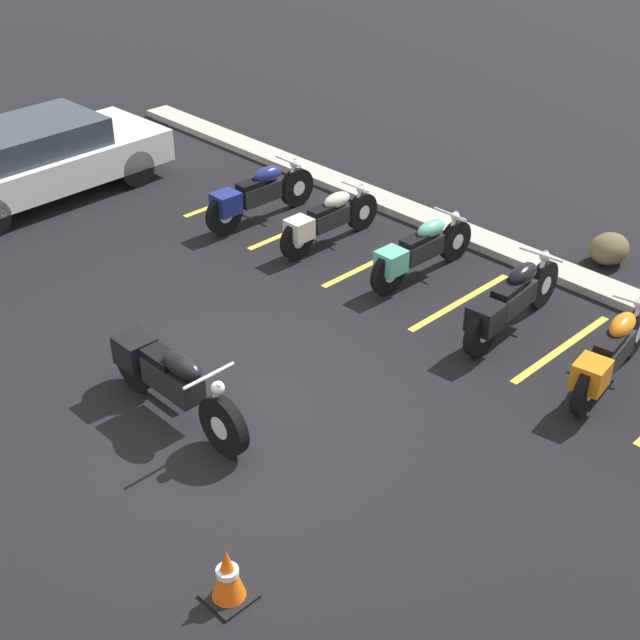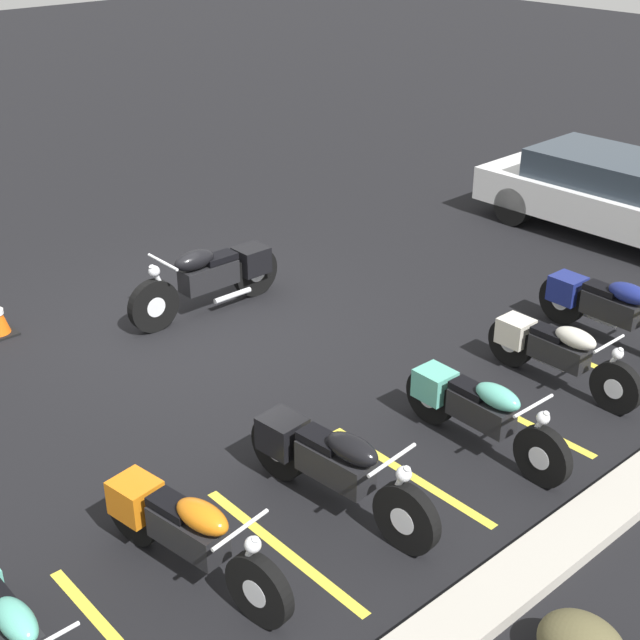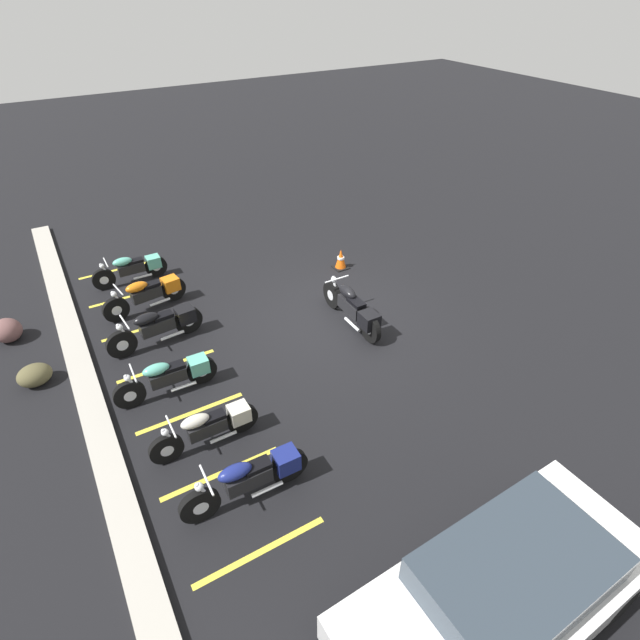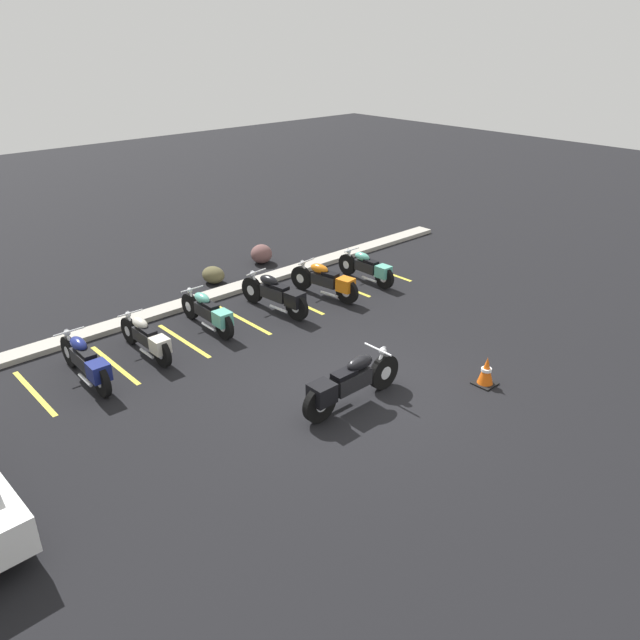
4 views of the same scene
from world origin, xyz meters
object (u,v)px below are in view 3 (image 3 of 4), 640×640
Objects in this scene: parked_bike_0 at (252,477)px; landscape_rock_0 at (35,375)px; landscape_rock_1 at (7,330)px; parked_bike_5 at (133,268)px; car_white at (504,590)px; parked_bike_1 at (210,426)px; parked_bike_3 at (160,325)px; traffic_cone at (341,259)px; parked_bike_4 at (149,293)px; motorcycle_black_featured at (353,308)px; parked_bike_2 at (171,376)px.

parked_bike_0 is 5.44m from landscape_rock_0.
parked_bike_5 is at bearing -69.27° from landscape_rock_1.
landscape_rock_1 is at bearing -64.05° from car_white.
car_white is 9.30m from landscape_rock_0.
landscape_rock_1 reaches higher than landscape_rock_0.
car_white reaches higher than parked_bike_1.
parked_bike_3 is at bearing -87.42° from parked_bike_0.
parked_bike_4 is at bearing 82.82° from traffic_cone.
parked_bike_4 reaches higher than parked_bike_5.
traffic_cone is (-0.65, -5.18, -0.17)m from parked_bike_4.
parked_bike_4 is at bearing -89.07° from parked_bike_0.
motorcycle_black_featured is 4.01× the size of traffic_cone.
parked_bike_4 is at bearing 90.49° from parked_bike_5.
parked_bike_4 reaches higher than landscape_rock_0.
parked_bike_3 is (3.38, -0.06, 0.04)m from parked_bike_1.
parked_bike_2 is 4.78m from parked_bike_5.
car_white is 7.51× the size of traffic_cone.
parked_bike_1 is 0.90× the size of parked_bike_3.
motorcycle_black_featured reaches higher than landscape_rock_1.
traffic_cone is at bearing -83.34° from landscape_rock_0.
parked_bike_1 is at bearing 112.74° from motorcycle_black_featured.
landscape_rock_0 is 8.01m from traffic_cone.
parked_bike_0 is 1.03× the size of parked_bike_4.
parked_bike_3 is 3.03m from parked_bike_5.
car_white is (-6.32, -2.39, 0.25)m from parked_bike_2.
parked_bike_0 reaches higher than parked_bike_5.
car_white is (-6.42, 1.98, 0.19)m from motorcycle_black_featured.
parked_bike_5 reaches higher than landscape_rock_1.
car_white is (-8.06, -2.12, 0.22)m from parked_bike_3.
car_white is (-11.08, -2.00, 0.27)m from parked_bike_5.
parked_bike_5 is 5.64m from traffic_cone.
traffic_cone is at bearing -154.23° from parked_bike_2.
car_white is at bearing -152.56° from landscape_rock_1.
car_white is 6.47× the size of landscape_rock_0.
parked_bike_1 is 6.85m from traffic_cone.
parked_bike_1 is (-1.75, 4.16, -0.07)m from motorcycle_black_featured.
landscape_rock_1 is (1.84, 3.02, -0.19)m from parked_bike_3.
parked_bike_1 is at bearing -66.50° from car_white.
parked_bike_4 is (6.26, -0.01, -0.01)m from parked_bike_0.
parked_bike_5 is (3.02, -0.12, -0.05)m from parked_bike_3.
motorcycle_black_featured is at bearing 153.74° from traffic_cone.
parked_bike_2 is at bearing 74.07° from parked_bike_4.
parked_bike_0 is 0.50× the size of car_white.
motorcycle_black_featured is 2.78m from traffic_cone.
landscape_rock_0 is (7.98, 4.75, -0.46)m from car_white.
traffic_cone is at bearing -26.29° from motorcycle_black_featured.
landscape_rock_0 is at bearing -60.72° from car_white.
parked_bike_0 is (-3.12, 3.97, -0.03)m from motorcycle_black_featured.
parked_bike_3 is at bearing -91.22° from parked_bike_1.
car_white is at bearing 99.39° from parked_bike_3.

